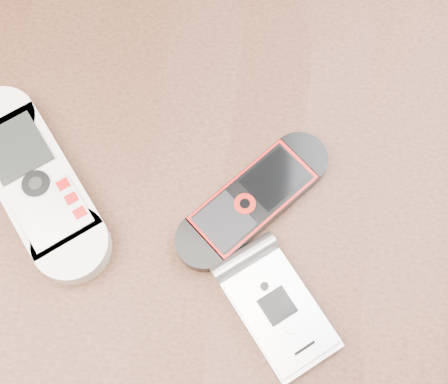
{
  "coord_description": "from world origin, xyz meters",
  "views": [
    {
      "loc": [
        0.02,
        -0.15,
        1.18
      ],
      "look_at": [
        0.01,
        0.0,
        0.76
      ],
      "focal_mm": 50.0,
      "sensor_mm": 36.0,
      "label": 1
    }
  ],
  "objects": [
    {
      "name": "nokia_white",
      "position": [
        -0.13,
        -0.0,
        0.76
      ],
      "size": [
        0.14,
        0.17,
        0.02
      ],
      "primitive_type": "cube",
      "rotation": [
        0.0,
        0.0,
        0.64
      ],
      "color": "beige",
      "rests_on": "table"
    },
    {
      "name": "table",
      "position": [
        0.0,
        0.0,
        0.64
      ],
      "size": [
        1.2,
        0.8,
        0.75
      ],
      "color": "black",
      "rests_on": "ground"
    },
    {
      "name": "nokia_black_red",
      "position": [
        0.03,
        -0.0,
        0.76
      ],
      "size": [
        0.12,
        0.13,
        0.01
      ],
      "primitive_type": "cube",
      "rotation": [
        0.0,
        0.0,
        -0.77
      ],
      "color": "black",
      "rests_on": "table"
    },
    {
      "name": "ground",
      "position": [
        0.0,
        0.0,
        0.0
      ],
      "size": [
        4.0,
        4.0,
        0.0
      ],
      "primitive_type": "plane",
      "color": "#472B19",
      "rests_on": "ground"
    },
    {
      "name": "motorola_razr",
      "position": [
        0.05,
        -0.08,
        0.76
      ],
      "size": [
        0.1,
        0.11,
        0.01
      ],
      "primitive_type": "cube",
      "rotation": [
        0.0,
        0.0,
        0.63
      ],
      "color": "#BAB9BE",
      "rests_on": "table"
    }
  ]
}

